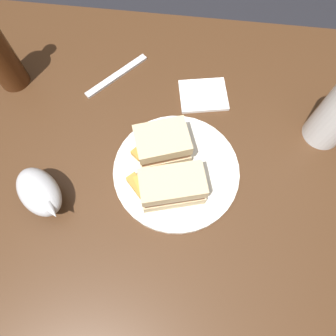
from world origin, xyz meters
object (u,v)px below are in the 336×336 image
(sandwich_half_left, at_px, (162,145))
(gravy_boat, at_px, (40,192))
(sandwich_half_right, at_px, (172,187))
(fork, at_px, (117,76))
(napkin, at_px, (203,95))
(plate, at_px, (176,171))

(sandwich_half_left, height_order, gravy_boat, sandwich_half_left)
(sandwich_half_right, distance_m, fork, 0.33)
(sandwich_half_left, bearing_deg, napkin, -115.14)
(sandwich_half_left, distance_m, fork, 0.24)
(sandwich_half_right, bearing_deg, sandwich_half_left, -70.20)
(plate, bearing_deg, fork, -53.50)
(sandwich_half_left, height_order, fork, sandwich_half_left)
(gravy_boat, height_order, fork, gravy_boat)
(sandwich_half_right, height_order, fork, sandwich_half_right)
(napkin, distance_m, fork, 0.22)
(plate, xyz_separation_m, fork, (0.17, -0.23, -0.00))
(sandwich_half_left, distance_m, napkin, 0.19)
(fork, bearing_deg, plate, -102.41)
(sandwich_half_left, xyz_separation_m, napkin, (-0.08, -0.16, -0.04))
(plate, relative_size, gravy_boat, 2.01)
(gravy_boat, bearing_deg, sandwich_half_left, -149.73)
(sandwich_half_right, distance_m, napkin, 0.26)
(sandwich_half_right, bearing_deg, plate, -93.43)
(plate, xyz_separation_m, sandwich_half_left, (0.03, -0.04, 0.04))
(sandwich_half_left, bearing_deg, gravy_boat, 30.27)
(sandwich_half_left, xyz_separation_m, fork, (0.14, -0.20, -0.04))
(fork, bearing_deg, napkin, -57.40)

